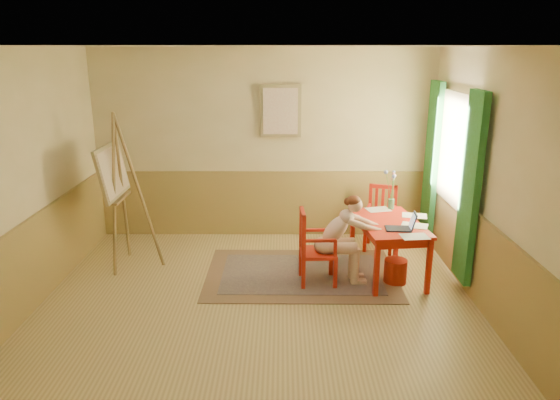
{
  "coord_description": "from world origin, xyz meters",
  "views": [
    {
      "loc": [
        0.28,
        -5.3,
        2.79
      ],
      "look_at": [
        0.25,
        0.55,
        1.05
      ],
      "focal_mm": 33.06,
      "sensor_mm": 36.0,
      "label": 1
    }
  ],
  "objects_px": {
    "chair_back": "(381,218)",
    "figure": "(341,236)",
    "table": "(389,228)",
    "laptop": "(403,226)",
    "easel": "(116,177)",
    "chair_left": "(314,248)"
  },
  "relations": [
    {
      "from": "chair_back",
      "to": "figure",
      "type": "height_order",
      "value": "figure"
    },
    {
      "from": "table",
      "to": "laptop",
      "type": "height_order",
      "value": "laptop"
    },
    {
      "from": "table",
      "to": "figure",
      "type": "relative_size",
      "value": 1.15
    },
    {
      "from": "laptop",
      "to": "easel",
      "type": "relative_size",
      "value": 0.18
    },
    {
      "from": "table",
      "to": "chair_back",
      "type": "height_order",
      "value": "chair_back"
    },
    {
      "from": "table",
      "to": "chair_left",
      "type": "bearing_deg",
      "value": -166.54
    },
    {
      "from": "chair_back",
      "to": "figure",
      "type": "xyz_separation_m",
      "value": [
        -0.69,
        -1.13,
        0.16
      ]
    },
    {
      "from": "table",
      "to": "chair_left",
      "type": "relative_size",
      "value": 1.38
    },
    {
      "from": "laptop",
      "to": "easel",
      "type": "distance_m",
      "value": 3.62
    },
    {
      "from": "table",
      "to": "easel",
      "type": "bearing_deg",
      "value": 174.82
    },
    {
      "from": "easel",
      "to": "table",
      "type": "bearing_deg",
      "value": -5.18
    },
    {
      "from": "figure",
      "to": "laptop",
      "type": "xyz_separation_m",
      "value": [
        0.71,
        -0.08,
        0.15
      ]
    },
    {
      "from": "figure",
      "to": "table",
      "type": "bearing_deg",
      "value": 18.75
    },
    {
      "from": "chair_back",
      "to": "laptop",
      "type": "bearing_deg",
      "value": -89.0
    },
    {
      "from": "figure",
      "to": "easel",
      "type": "height_order",
      "value": "easel"
    },
    {
      "from": "laptop",
      "to": "chair_left",
      "type": "bearing_deg",
      "value": 176.67
    },
    {
      "from": "chair_left",
      "to": "laptop",
      "type": "bearing_deg",
      "value": -3.33
    },
    {
      "from": "figure",
      "to": "laptop",
      "type": "bearing_deg",
      "value": -6.2
    },
    {
      "from": "chair_left",
      "to": "figure",
      "type": "xyz_separation_m",
      "value": [
        0.33,
        0.02,
        0.15
      ]
    },
    {
      "from": "figure",
      "to": "chair_back",
      "type": "bearing_deg",
      "value": 58.69
    },
    {
      "from": "chair_back",
      "to": "easel",
      "type": "height_order",
      "value": "easel"
    },
    {
      "from": "table",
      "to": "chair_left",
      "type": "xyz_separation_m",
      "value": [
        -0.94,
        -0.22,
        -0.17
      ]
    }
  ]
}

